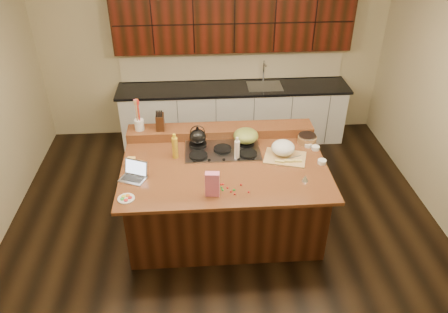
{
  "coord_description": "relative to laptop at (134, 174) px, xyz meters",
  "views": [
    {
      "loc": [
        -0.3,
        -4.24,
        3.78
      ],
      "look_at": [
        0.0,
        0.05,
        1.0
      ],
      "focal_mm": 35.0,
      "sensor_mm": 36.0,
      "label": 1
    }
  ],
  "objects": [
    {
      "name": "vinegar_bottle",
      "position": [
        1.18,
        0.29,
        0.07
      ],
      "size": [
        0.07,
        0.07,
        0.25
      ],
      "primitive_type": "cylinder",
      "rotation": [
        0.0,
        0.0,
        -0.02
      ],
      "color": "silver",
      "rests_on": "island"
    },
    {
      "name": "kettle",
      "position": [
        0.72,
        0.62,
        0.09
      ],
      "size": [
        0.22,
        0.22,
        0.19
      ],
      "primitive_type": "ellipsoid",
      "rotation": [
        0.0,
        0.0,
        -0.06
      ],
      "color": "black",
      "rests_on": "cooktop"
    },
    {
      "name": "pink_bag",
      "position": [
        0.86,
        -0.37,
        0.09
      ],
      "size": [
        0.16,
        0.09,
        0.28
      ],
      "primitive_type": "cube",
      "rotation": [
        0.0,
        0.0,
        -0.1
      ],
      "color": "pink",
      "rests_on": "island"
    },
    {
      "name": "oil_bottle",
      "position": [
        0.45,
        0.39,
        0.08
      ],
      "size": [
        0.09,
        0.09,
        0.27
      ],
      "primitive_type": "cylinder",
      "rotation": [
        0.0,
        0.0,
        -0.43
      ],
      "color": "gold",
      "rests_on": "island"
    },
    {
      "name": "island",
      "position": [
        1.02,
        0.19,
        -0.51
      ],
      "size": [
        2.4,
        1.6,
        0.92
      ],
      "color": "black",
      "rests_on": "ground"
    },
    {
      "name": "ramekin_b",
      "position": [
        2.17,
        0.45,
        -0.03
      ],
      "size": [
        0.11,
        0.11,
        0.04
      ],
      "primitive_type": "cylinder",
      "rotation": [
        0.0,
        0.0,
        0.06
      ],
      "color": "white",
      "rests_on": "island"
    },
    {
      "name": "knife_block",
      "position": [
        0.25,
        0.89,
        0.17
      ],
      "size": [
        0.1,
        0.16,
        0.2
      ],
      "primitive_type": "cube",
      "rotation": [
        0.0,
        0.0,
        0.01
      ],
      "color": "black",
      "rests_on": "back_ledge"
    },
    {
      "name": "gumdrop_2",
      "position": [
        1.09,
        -0.39,
        -0.04
      ],
      "size": [
        0.02,
        0.02,
        0.02
      ],
      "primitive_type": "ellipsoid",
      "color": "red",
      "rests_on": "island"
    },
    {
      "name": "strainer_bowl",
      "position": [
        2.1,
        0.62,
        -0.01
      ],
      "size": [
        0.28,
        0.28,
        0.09
      ],
      "primitive_type": "cylinder",
      "rotation": [
        0.0,
        0.0,
        -0.18
      ],
      "color": "#996B3F",
      "rests_on": "island"
    },
    {
      "name": "green_bowl",
      "position": [
        1.32,
        0.62,
        0.08
      ],
      "size": [
        0.35,
        0.35,
        0.17
      ],
      "primitive_type": "ellipsoid",
      "rotation": [
        0.0,
        0.0,
        0.14
      ],
      "color": "olive",
      "rests_on": "cooktop"
    },
    {
      "name": "gumdrop_3",
      "position": [
        1.1,
        -0.32,
        -0.04
      ],
      "size": [
        0.02,
        0.02,
        0.02
      ],
      "primitive_type": "ellipsoid",
      "color": "#198C26",
      "rests_on": "island"
    },
    {
      "name": "gumdrop_13",
      "position": [
        0.96,
        -0.27,
        -0.04
      ],
      "size": [
        0.02,
        0.02,
        0.02
      ],
      "primitive_type": "ellipsoid",
      "color": "#198C26",
      "rests_on": "island"
    },
    {
      "name": "gumdrop_9",
      "position": [
        0.97,
        -0.3,
        -0.04
      ],
      "size": [
        0.02,
        0.02,
        0.02
      ],
      "primitive_type": "ellipsoid",
      "color": "#198C26",
      "rests_on": "island"
    },
    {
      "name": "utensil_crock",
      "position": [
        -0.01,
        0.89,
        0.14
      ],
      "size": [
        0.15,
        0.15,
        0.14
      ],
      "primitive_type": "cylinder",
      "rotation": [
        0.0,
        0.0,
        -0.3
      ],
      "color": "white",
      "rests_on": "back_ledge"
    },
    {
      "name": "room",
      "position": [
        1.02,
        0.19,
        0.38
      ],
      "size": [
        5.52,
        5.02,
        2.72
      ],
      "color": "black",
      "rests_on": "ground"
    },
    {
      "name": "candy_plate",
      "position": [
        -0.05,
        -0.39,
        -0.05
      ],
      "size": [
        0.23,
        0.23,
        0.01
      ],
      "primitive_type": "cylinder",
      "rotation": [
        0.0,
        0.0,
        0.38
      ],
      "color": "white",
      "rests_on": "island"
    },
    {
      "name": "gumdrop_4",
      "position": [
        1.18,
        -0.23,
        -0.04
      ],
      "size": [
        0.02,
        0.02,
        0.02
      ],
      "primitive_type": "ellipsoid",
      "color": "red",
      "rests_on": "island"
    },
    {
      "name": "gumdrop_14",
      "position": [
        1.06,
        -0.35,
        -0.04
      ],
      "size": [
        0.02,
        0.02,
        0.02
      ],
      "primitive_type": "ellipsoid",
      "color": "red",
      "rests_on": "island"
    },
    {
      "name": "gumdrop_11",
      "position": [
        1.09,
        -0.32,
        -0.04
      ],
      "size": [
        0.02,
        0.02,
        0.02
      ],
      "primitive_type": "ellipsoid",
      "color": "#198C26",
      "rests_on": "island"
    },
    {
      "name": "gumdrop_6",
      "position": [
        0.96,
        -0.21,
        -0.04
      ],
      "size": [
        0.02,
        0.02,
        0.02
      ],
      "primitive_type": "ellipsoid",
      "color": "red",
      "rests_on": "island"
    },
    {
      "name": "gumdrop_7",
      "position": [
        0.89,
        -0.34,
        -0.04
      ],
      "size": [
        0.02,
        0.02,
        0.02
      ],
      "primitive_type": "ellipsoid",
      "color": "#198C26",
      "rests_on": "island"
    },
    {
      "name": "gumdrop_8",
      "position": [
        1.25,
        -0.37,
        -0.04
      ],
      "size": [
        0.02,
        0.02,
        0.02
      ],
      "primitive_type": "ellipsoid",
      "color": "red",
      "rests_on": "island"
    },
    {
      "name": "laptop",
      "position": [
        0.0,
        0.0,
        0.0
      ],
      "size": [
        0.34,
        0.31,
        0.19
      ],
      "rotation": [
        0.0,
        0.0,
        -0.4
      ],
      "color": "#B7B7BC",
      "rests_on": "island"
    },
    {
      "name": "ramekin_a",
      "position": [
        2.17,
        0.14,
        -0.03
      ],
      "size": [
        0.13,
        0.13,
        0.04
      ],
      "primitive_type": "cylinder",
      "rotation": [
        0.0,
        0.0,
        -0.38
      ],
      "color": "white",
      "rests_on": "island"
    },
    {
      "name": "gumdrop_1",
      "position": [
        0.97,
        -0.32,
        -0.04
      ],
      "size": [
        0.02,
        0.02,
        0.02
      ],
      "primitive_type": "ellipsoid",
      "color": "#198C26",
      "rests_on": "island"
    },
    {
      "name": "gumdrop_12",
      "position": [
        0.84,
        -0.22,
        -0.04
      ],
      "size": [
        0.02,
        0.02,
        0.02
      ],
      "primitive_type": "ellipsoid",
      "color": "red",
      "rests_on": "island"
    },
    {
      "name": "cooktop",
      "position": [
        1.02,
        0.49,
        -0.04
      ],
      "size": [
        0.92,
        0.52,
        0.05
      ],
      "color": "gray",
      "rests_on": "island"
    },
    {
      "name": "wooden_tray",
      "position": [
        1.75,
        0.32,
        0.04
      ],
      "size": [
        0.57,
        0.48,
        0.2
      ],
      "rotation": [
        0.0,
        0.0,
        -0.3
      ],
      "color": "tan",
      "rests_on": "island"
    },
    {
      "name": "gumdrop_5",
      "position": [
        0.83,
        -0.2,
        -0.04
      ],
      "size": [
        0.02,
        0.02,
        0.02
      ],
      "primitive_type": "ellipsoid",
      "color": "#198C26",
      "rests_on": "island"
    },
    {
      "name": "back_ledge",
      "position": [
        1.02,
        0.89,
        0.01
      ],
      "size": [
        2.4,
        0.3,
        0.12
      ],
      "primitive_type": "cube",
      "color": "black",
      "rests_on": "island"
    },
    {
      "name": "kitchen_timer",
      "position": [
        1.89,
        -0.19,
        -0.02
      ],
      "size": [
        0.08,
        0.08,
        0.07
      ],
      "primitive_type": "cone",
      "rotation": [
        0.0,
        0.0,
        -0.04
      ],
      "color": "silver",
      "rests_on": "island"
    },
    {
      "name": "gumdrop_0",
      "position": [
        1.02,
        -0.28,
        -0.04
      ],
      "size": [
        0.02,
        0.02,
        0.02
      ],
      "primitive_type": "ellipsoid",
      "color": "red",
      "rests_on": "island"
    },
    {
      "name": "ramekin_c",
      "position": [
        2.1,
        0.53,
        -0.03
      ],
      "size": [
        0.12,
        0.12,
        0.04
      ],
      "primitive_type": "cylinder",
      "rotation": [
        0.0,
        0.0,
        0.2
      ],
      "color": "white",
      "rests_on": "island"
    },
    {
      "name": "back_counter",
      "position": [
        1.32,
        2.42,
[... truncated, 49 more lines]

